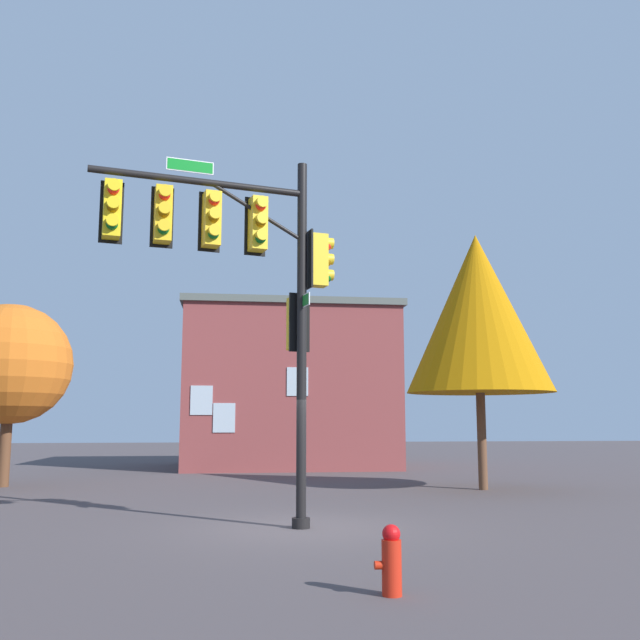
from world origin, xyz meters
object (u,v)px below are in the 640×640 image
fire_hydrant (391,560)px  brick_building (287,387)px  signal_pole_assembly (243,261)px  tree_far (10,364)px  tree_near (478,313)px

fire_hydrant → brick_building: bearing=-91.9°
signal_pole_assembly → tree_far: 12.72m
fire_hydrant → tree_far: bearing=-59.8°
signal_pole_assembly → brick_building: signal_pole_assembly is taller
tree_far → tree_near: bearing=169.0°
tree_near → signal_pole_assembly: bearing=44.2°
tree_near → brick_building: bearing=-67.4°
signal_pole_assembly → fire_hydrant: 7.36m
tree_far → signal_pole_assembly: bearing=125.5°
signal_pole_assembly → brick_building: bearing=-97.5°
fire_hydrant → tree_near: bearing=-114.9°
signal_pole_assembly → tree_far: bearing=-54.5°
tree_near → fire_hydrant: bearing=65.1°
signal_pole_assembly → tree_far: signal_pole_assembly is taller
signal_pole_assembly → fire_hydrant: signal_pole_assembly is taller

